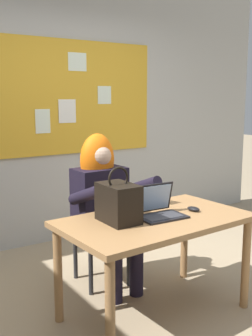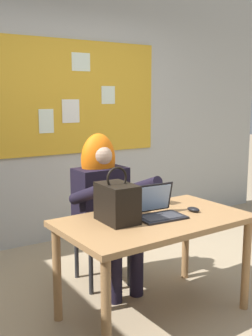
{
  "view_description": "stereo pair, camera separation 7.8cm",
  "coord_description": "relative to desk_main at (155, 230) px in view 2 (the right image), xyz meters",
  "views": [
    {
      "loc": [
        -1.72,
        -2.15,
        1.55
      ],
      "look_at": [
        -0.07,
        0.35,
        1.03
      ],
      "focal_mm": 43.43,
      "sensor_mm": 36.0,
      "label": 1
    },
    {
      "loc": [
        -1.65,
        -2.19,
        1.55
      ],
      "look_at": [
        -0.07,
        0.35,
        1.03
      ],
      "focal_mm": 43.43,
      "sensor_mm": 36.0,
      "label": 2
    }
  ],
  "objects": [
    {
      "name": "person_costumed",
      "position": [
        -0.06,
        0.61,
        0.11
      ],
      "size": [
        0.61,
        0.62,
        1.26
      ],
      "rotation": [
        0.0,
        0.0,
        -1.54
      ],
      "color": "black",
      "rests_on": "ground"
    },
    {
      "name": "wall_back_bulletin",
      "position": [
        0.04,
        1.86,
        0.85
      ],
      "size": [
        5.95,
        2.05,
        2.95
      ],
      "color": "#B2B2AD",
      "rests_on": "ground"
    },
    {
      "name": "desk_main",
      "position": [
        0.0,
        0.0,
        0.0
      ],
      "size": [
        1.36,
        0.83,
        0.72
      ],
      "rotation": [
        0.0,
        0.0,
        0.05
      ],
      "color": "#A37547",
      "rests_on": "ground"
    },
    {
      "name": "computer_mouse",
      "position": [
        0.33,
        -0.02,
        0.11
      ],
      "size": [
        0.08,
        0.11,
        0.03
      ],
      "primitive_type": "ellipsoid",
      "rotation": [
        0.0,
        0.0,
        0.19
      ],
      "color": "black",
      "rests_on": "desk_main"
    },
    {
      "name": "handbag",
      "position": [
        -0.27,
        0.06,
        0.22
      ],
      "size": [
        0.2,
        0.3,
        0.38
      ],
      "rotation": [
        0.0,
        0.0,
        -0.1
      ],
      "color": "black",
      "rests_on": "desk_main"
    },
    {
      "name": "chair_at_desk",
      "position": [
        -0.05,
        0.74,
        -0.12
      ],
      "size": [
        0.46,
        0.46,
        0.91
      ],
      "rotation": [
        0.0,
        0.0,
        -1.67
      ],
      "color": "#4C1E19",
      "rests_on": "ground"
    },
    {
      "name": "ground_plane",
      "position": [
        0.04,
        -0.02,
        -0.63
      ],
      "size": [
        24.0,
        24.0,
        0.0
      ],
      "primitive_type": "plane",
      "color": "tan"
    },
    {
      "name": "laptop",
      "position": [
        0.04,
        0.02,
        0.14
      ],
      "size": [
        0.34,
        0.28,
        0.22
      ],
      "rotation": [
        0.0,
        0.0,
        -0.05
      ],
      "color": "black",
      "rests_on": "desk_main"
    }
  ]
}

